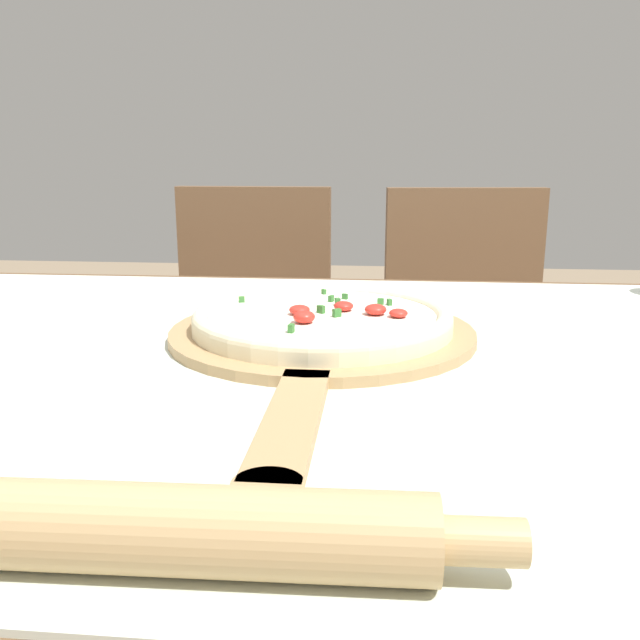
{
  "coord_description": "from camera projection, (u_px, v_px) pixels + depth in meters",
  "views": [
    {
      "loc": [
        0.08,
        -0.72,
        0.96
      ],
      "look_at": [
        0.01,
        0.05,
        0.77
      ],
      "focal_mm": 38.0,
      "sensor_mm": 36.0,
      "label": 1
    }
  ],
  "objects": [
    {
      "name": "rolling_pin",
      "position": [
        82.0,
        526.0,
        0.37
      ],
      "size": [
        0.48,
        0.06,
        0.05
      ],
      "rotation": [
        0.0,
        0.0,
        0.02
      ],
      "color": "tan",
      "rests_on": "towel_cloth"
    },
    {
      "name": "pizza_peel",
      "position": [
        320.0,
        339.0,
        0.8
      ],
      "size": [
        0.37,
        0.61,
        0.01
      ],
      "color": "tan",
      "rests_on": "towel_cloth"
    },
    {
      "name": "pizza",
      "position": [
        322.0,
        318.0,
        0.82
      ],
      "size": [
        0.32,
        0.32,
        0.03
      ],
      "color": "beige",
      "rests_on": "pizza_peel"
    },
    {
      "name": "towel_cloth",
      "position": [
        309.0,
        358.0,
        0.76
      ],
      "size": [
        1.38,
        0.92,
        0.0
      ],
      "color": "silver",
      "rests_on": "dining_table"
    },
    {
      "name": "dining_table",
      "position": [
        309.0,
        435.0,
        0.78
      ],
      "size": [
        1.46,
        1.0,
        0.73
      ],
      "color": "brown",
      "rests_on": "ground_plane"
    },
    {
      "name": "chair_right",
      "position": [
        467.0,
        349.0,
        1.6
      ],
      "size": [
        0.44,
        0.44,
        0.87
      ],
      "rotation": [
        0.0,
        0.0,
        0.1
      ],
      "color": "brown",
      "rests_on": "ground_plane"
    },
    {
      "name": "chair_left",
      "position": [
        250.0,
        343.0,
        1.65
      ],
      "size": [
        0.4,
        0.4,
        0.87
      ],
      "rotation": [
        0.0,
        0.0,
        -0.0
      ],
      "color": "brown",
      "rests_on": "ground_plane"
    }
  ]
}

